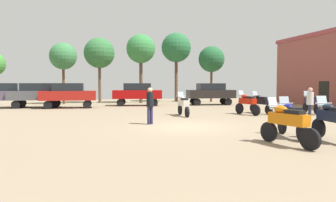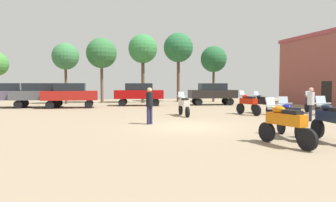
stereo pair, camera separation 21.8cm
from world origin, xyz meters
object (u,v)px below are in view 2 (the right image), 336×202
motorcycle_5 (312,102)px  tree_4 (214,59)px  motorcycle_7 (262,103)px  tree_2 (65,57)px  motorcycle_9 (184,104)px  motorcycle_8 (290,118)px  car_3 (70,93)px  car_4 (4,93)px  tree_3 (143,49)px  motorcycle_11 (332,120)px  car_2 (139,93)px  tree_1 (178,48)px  person_2 (150,103)px  motorcycle_10 (248,103)px  person_1 (311,102)px  car_1 (39,93)px  car_5 (212,92)px  tree_5 (102,53)px  motorcycle_1 (285,122)px

motorcycle_5 → tree_4: bearing=109.2°
motorcycle_7 → tree_2: tree_2 is taller
motorcycle_9 → motorcycle_8: bearing=-78.1°
car_3 → car_4: (-5.22, 1.45, 0.00)m
car_3 → tree_3: size_ratio=0.62×
car_3 → motorcycle_11: bearing=-149.4°
motorcycle_7 → car_4: car_4 is taller
car_4 → car_2: bearing=-99.4°
car_4 → tree_1: tree_1 is taller
person_2 → tree_1: bearing=43.2°
motorcycle_10 → tree_3: 15.28m
motorcycle_10 → car_4: size_ratio=0.47×
motorcycle_9 → person_1: bearing=-35.2°
car_4 → person_2: bearing=-151.7°
tree_2 → motorcycle_11: bearing=-65.7°
tree_3 → car_1: bearing=-155.1°
tree_4 → car_1: bearing=-165.8°
motorcycle_11 → car_5: size_ratio=0.51×
motorcycle_11 → car_4: size_ratio=0.51×
motorcycle_5 → motorcycle_11: (-6.34, -8.77, 0.03)m
car_2 → tree_5: 7.25m
motorcycle_1 → tree_1: tree_1 is taller
tree_4 → person_2: bearing=-120.9°
car_4 → car_5: same height
car_1 → person_2: bearing=-152.0°
tree_2 → tree_4: tree_4 is taller
motorcycle_1 → person_1: (5.16, 5.30, 0.29)m
motorcycle_7 → car_2: size_ratio=0.47×
motorcycle_11 → car_1: size_ratio=0.53×
motorcycle_5 → car_5: car_5 is taller
motorcycle_1 → motorcycle_9: 9.41m
motorcycle_11 → motorcycle_10: bearing=86.4°
motorcycle_5 → motorcycle_1: bearing=-118.8°
motorcycle_1 → tree_2: size_ratio=0.37×
motorcycle_7 → motorcycle_10: motorcycle_10 is taller
tree_1 → tree_2: size_ratio=1.27×
motorcycle_10 → tree_3: bearing=94.5°
motorcycle_7 → car_1: size_ratio=0.49×
motorcycle_10 → motorcycle_11: (-1.73, -8.88, 0.00)m
motorcycle_8 → car_3: bearing=131.2°
car_5 → tree_5: bearing=64.9°
motorcycle_7 → car_4: bearing=143.9°
motorcycle_9 → car_2: size_ratio=0.47×
motorcycle_9 → tree_5: tree_5 is taller
car_3 → car_4: size_ratio=0.96×
car_4 → tree_3: bearing=-80.3°
motorcycle_7 → person_1: person_1 is taller
tree_3 → motorcycle_11: bearing=-83.1°
tree_5 → motorcycle_5: bearing=-48.8°
motorcycle_7 → tree_3: tree_3 is taller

